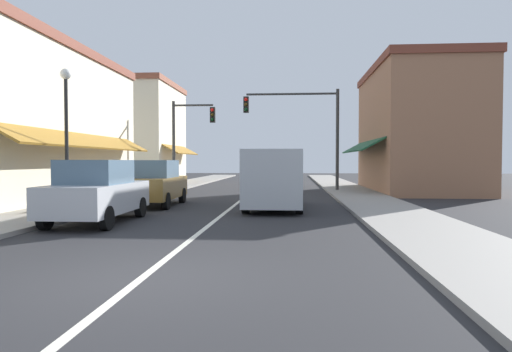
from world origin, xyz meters
TOP-DOWN VIEW (x-y plane):
  - ground_plane at (0.00, 18.00)m, footprint 80.00×80.00m
  - sidewalk_left at (-5.50, 18.00)m, footprint 2.60×56.00m
  - sidewalk_right at (5.50, 18.00)m, footprint 2.60×56.00m
  - lane_center_stripe at (0.00, 18.00)m, footprint 0.14×52.00m
  - storefront_left_block at (-9.20, 12.00)m, footprint 6.13×14.20m
  - storefront_right_block at (9.28, 20.00)m, footprint 6.28×10.20m
  - storefront_far_left at (-8.95, 28.00)m, footprint 5.63×8.20m
  - parked_car_nearest_left at (-3.21, 5.83)m, footprint 1.83×4.13m
  - parked_car_second_left at (-3.07, 10.72)m, footprint 1.86×4.14m
  - van_in_lane at (1.60, 10.03)m, footprint 2.00×5.18m
  - traffic_signal_mast_arm at (2.96, 19.24)m, footprint 5.36×0.50m
  - traffic_signal_left_corner at (-3.94, 20.23)m, footprint 2.64×0.50m
  - street_lamp_left_near at (-5.16, 7.96)m, footprint 0.36×0.36m

SIDE VIEW (x-z plane):
  - ground_plane at x=0.00m, z-range 0.00..0.00m
  - lane_center_stripe at x=0.00m, z-range 0.00..0.01m
  - sidewalk_left at x=-5.50m, z-range 0.00..0.12m
  - sidewalk_right at x=5.50m, z-range 0.00..0.12m
  - parked_car_nearest_left at x=-3.21m, z-range -0.01..1.76m
  - parked_car_second_left at x=-3.07m, z-range -0.01..1.76m
  - van_in_lane at x=1.60m, z-range 0.09..2.21m
  - street_lamp_left_near at x=-5.16m, z-range 0.83..5.60m
  - storefront_left_block at x=-9.20m, z-range 0.00..6.75m
  - traffic_signal_left_corner at x=-3.94m, z-range 0.82..6.13m
  - storefront_right_block at x=9.28m, z-range 0.00..7.08m
  - storefront_far_left at x=-8.95m, z-range 0.00..7.75m
  - traffic_signal_mast_arm at x=2.96m, z-range 1.07..6.83m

